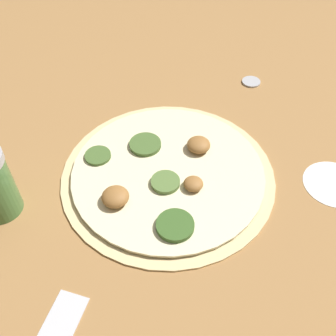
% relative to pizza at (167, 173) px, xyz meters
% --- Properties ---
extents(ground_plane, '(3.00, 3.00, 0.00)m').
position_rel_pizza_xyz_m(ground_plane, '(0.00, -0.00, -0.01)').
color(ground_plane, '#9E703F').
extents(pizza, '(0.33, 0.33, 0.03)m').
position_rel_pizza_xyz_m(pizza, '(0.00, 0.00, 0.00)').
color(pizza, beige).
rests_on(pizza, ground_plane).
extents(loose_cap, '(0.04, 0.04, 0.01)m').
position_rel_pizza_xyz_m(loose_cap, '(0.27, -0.13, -0.00)').
color(loose_cap, '#B2B2B7').
rests_on(loose_cap, ground_plane).
extents(flour_patch, '(0.09, 0.09, 0.00)m').
position_rel_pizza_xyz_m(flour_patch, '(0.02, -0.25, -0.01)').
color(flour_patch, white).
rests_on(flour_patch, ground_plane).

